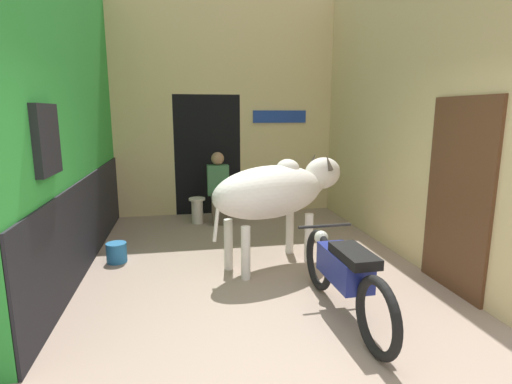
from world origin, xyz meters
The scene contains 9 objects.
ground_plane centered at (0.00, 0.00, 0.00)m, with size 30.00×30.00×0.00m, color gray.
wall_left_shopfront centered at (-2.15, 2.37, 1.95)m, with size 0.25×4.76×4.02m.
wall_back_with_doorway centered at (-0.14, 5.03, 1.66)m, with size 4.13×0.93×4.02m.
wall_right_with_door centered at (2.15, 2.33, 1.98)m, with size 0.22×4.76×4.02m.
cow centered at (0.34, 1.97, 0.96)m, with size 2.05×1.35×1.39m.
motorcycle_near centered at (0.63, 0.48, 0.44)m, with size 0.58×1.96×0.78m.
shopkeeper_seated centered at (-0.23, 4.04, 0.68)m, with size 0.37×0.34×1.26m.
plastic_stool centered at (-0.61, 4.09, 0.24)m, with size 0.29×0.29×0.46m.
bucket centered at (-1.73, 2.37, 0.13)m, with size 0.26×0.26×0.26m.
Camera 1 is at (-0.83, -2.84, 1.93)m, focal length 28.00 mm.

